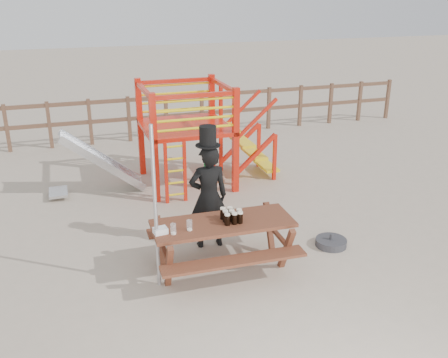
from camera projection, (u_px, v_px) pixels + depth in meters
The scene contains 10 objects.
ground at pixel (234, 268), 7.32m from camera, with size 60.00×60.00×0.00m, color tan.
back_fence at pixel (148, 113), 13.25m from camera, with size 15.09×0.09×1.20m.
playground_fort at pixel (182, 134), 10.14m from camera, with size 4.71×1.84×2.10m.
picnic_table at pixel (223, 240), 7.12m from camera, with size 2.03×1.43×0.77m.
man_with_hat at pixel (208, 194), 7.68m from camera, with size 0.63×0.43×1.96m.
metal_pole at pixel (155, 209), 6.51m from camera, with size 0.05×0.05×2.29m, color #B2B2B7.
parasol_base at pixel (331, 242), 7.94m from camera, with size 0.49×0.49×0.21m.
paper_bag at pixel (160, 231), 6.68m from camera, with size 0.18×0.14×0.08m, color white.
stout_pints at pixel (231, 216), 6.99m from camera, with size 0.28×0.29×0.17m.
empty_glasses at pixel (181, 228), 6.70m from camera, with size 0.31×0.12×0.15m.
Camera 1 is at (-2.13, -5.98, 3.87)m, focal length 40.00 mm.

